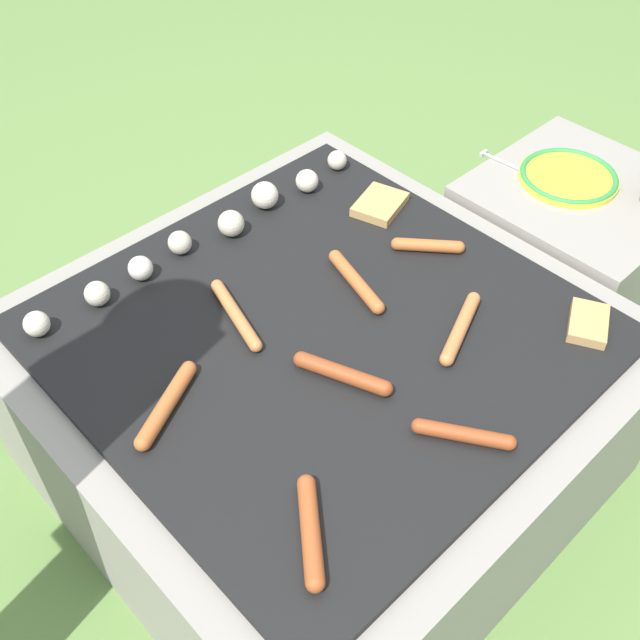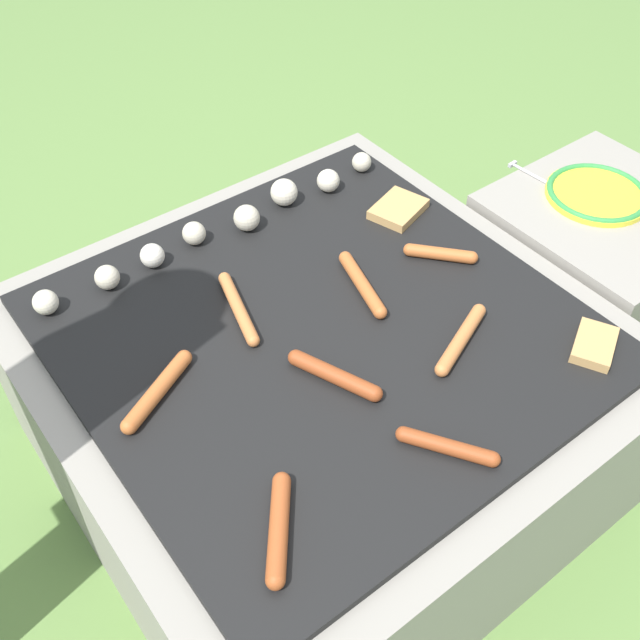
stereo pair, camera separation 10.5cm
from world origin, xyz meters
name	(u,v)px [view 2 (the right image)]	position (x,y,z in m)	size (l,w,h in m)	color
ground_plane	(320,463)	(0.00, 0.00, 0.00)	(14.00, 14.00, 0.00)	#608442
grill	(320,403)	(0.00, 0.00, 0.22)	(1.00, 1.00, 0.44)	gray
side_ledge	(587,281)	(0.73, -0.09, 0.22)	(0.45, 0.44, 0.44)	gray
sausage_mid_right	(279,528)	(-0.30, -0.29, 0.45)	(0.13, 0.15, 0.03)	#A34C23
sausage_back_center	(158,391)	(-0.31, 0.04, 0.45)	(0.17, 0.10, 0.03)	#B7602D
sausage_mid_left	(461,339)	(0.18, -0.19, 0.45)	(0.18, 0.09, 0.03)	#C6753D
sausage_front_center	(362,284)	(0.13, 0.03, 0.45)	(0.07, 0.19, 0.03)	#B7602D
sausage_front_left	(440,254)	(0.31, 0.01, 0.45)	(0.11, 0.12, 0.03)	#B7602D
sausage_back_right	(334,375)	(-0.06, -0.12, 0.45)	(0.09, 0.17, 0.03)	#93421E
sausage_back_left	(238,308)	(-0.10, 0.12, 0.45)	(0.07, 0.19, 0.02)	#C6753D
sausage_front_right	(447,447)	(-0.01, -0.34, 0.45)	(0.10, 0.14, 0.03)	#93421E
bread_slice_left	(398,209)	(0.34, 0.17, 0.45)	(0.14, 0.12, 0.02)	tan
bread_slice_right	(594,345)	(0.36, -0.34, 0.45)	(0.12, 0.11, 0.02)	tan
mushroom_row	(228,222)	(0.02, 0.34, 0.46)	(0.81, 0.08, 0.06)	beige
plate_colorful	(597,194)	(0.73, -0.05, 0.45)	(0.22, 0.22, 0.02)	yellow
fork_utensil	(538,178)	(0.68, 0.07, 0.44)	(0.03, 0.18, 0.01)	silver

